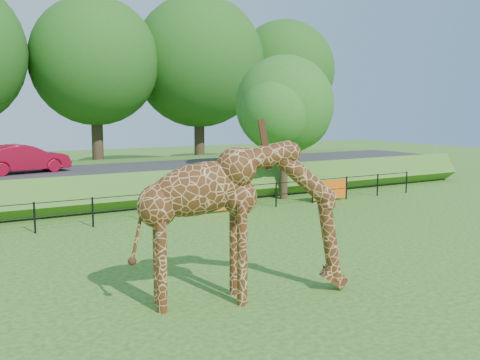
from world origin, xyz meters
The scene contains 9 objects.
ground centered at (0.00, 0.00, 0.00)m, with size 90.00×90.00×0.00m, color #275916.
giraffe centered at (-0.96, -1.16, 1.80)m, with size 5.04×0.92×3.60m, color #4E2810, non-canonical shape.
perimeter_fence centered at (0.00, 8.00, 0.55)m, with size 28.07×0.10×1.10m, color black, non-canonical shape.
embankment centered at (0.00, 15.50, 0.65)m, with size 40.00×9.00×1.30m, color #275916.
road centered at (0.00, 14.00, 1.36)m, with size 40.00×5.00×0.12m, color #2D2D2F.
car_red centered at (-3.39, 14.25, 2.06)m, with size 1.36×3.89×1.28m, color #B50C29.
visitor centered at (1.93, 9.06, 0.70)m, with size 0.51×0.33×1.40m, color black.
tree_east centered at (7.60, 9.63, 4.28)m, with size 5.40×4.71×6.76m.
bg_tree_line centered at (1.89, 22.00, 7.19)m, with size 37.30×8.80×11.82m.
Camera 1 is at (-6.85, -11.20, 4.29)m, focal length 40.00 mm.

